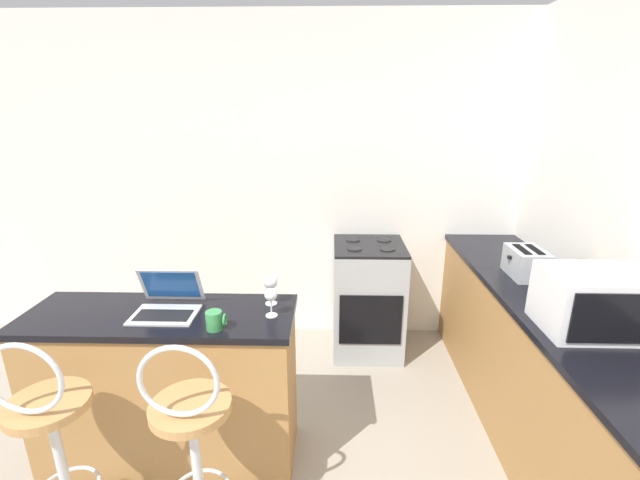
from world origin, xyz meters
name	(u,v)px	position (x,y,z in m)	size (l,w,h in m)	color
wall_back	(275,185)	(0.00, 2.41, 1.30)	(12.00, 0.06, 2.60)	silver
breakfast_bar	(168,387)	(-0.42, 0.93, 0.45)	(1.39, 0.49, 0.90)	#9E703D
counter_right	(560,391)	(1.70, 0.94, 0.45)	(0.58, 2.91, 0.90)	#9E703D
bar_stool_near	(54,447)	(-0.72, 0.42, 0.51)	(0.40, 0.40, 1.07)	silver
bar_stool_far	(194,450)	(-0.12, 0.42, 0.51)	(0.40, 0.40, 1.07)	silver
laptop	(168,301)	(-0.38, 0.95, 0.95)	(0.32, 0.28, 0.22)	#B7BABF
microwave	(601,302)	(1.73, 0.81, 1.05)	(0.52, 0.35, 0.29)	silver
toaster	(526,263)	(1.68, 1.48, 0.99)	(0.22, 0.28, 0.18)	#9EA3A8
stove_range	(368,298)	(0.76, 2.08, 0.45)	(0.54, 0.57, 0.91)	#9EA3A8
wine_glass_short	(271,296)	(0.16, 0.91, 1.01)	(0.07, 0.07, 0.15)	silver
mug_green	(215,320)	(-0.09, 0.77, 0.95)	(0.10, 0.08, 0.09)	#338447
storage_jar	(585,277)	(1.90, 1.25, 0.99)	(0.12, 0.12, 0.18)	silver
wine_glass_tall	(270,283)	(0.14, 1.05, 1.02)	(0.08, 0.08, 0.17)	silver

